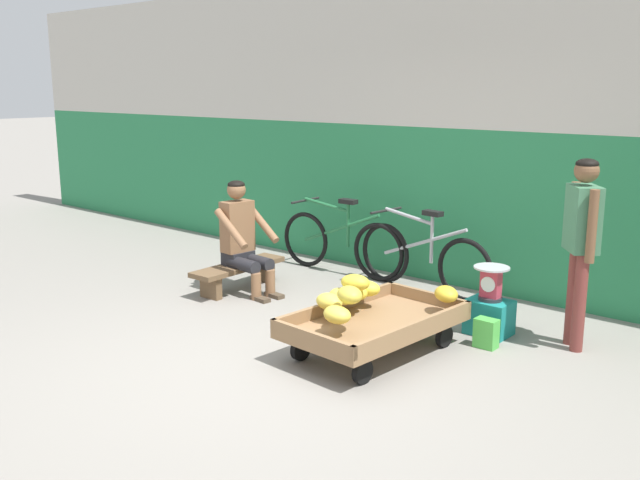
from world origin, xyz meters
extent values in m
plane|color=gray|center=(0.00, 0.00, 0.00)|extent=(80.00, 80.00, 0.00)
cube|color=#287F4C|center=(0.00, 3.08, 0.82)|extent=(16.00, 0.30, 1.64)
cube|color=beige|center=(0.00, 3.08, 2.44)|extent=(16.00, 0.30, 1.60)
cube|color=#8E6B47|center=(0.47, 0.83, 0.23)|extent=(0.92, 1.49, 0.05)
cube|color=#8E6B47|center=(0.07, 0.85, 0.31)|extent=(0.13, 1.44, 0.10)
cube|color=#8E6B47|center=(0.87, 0.81, 0.31)|extent=(0.13, 1.44, 0.10)
cube|color=#8E6B47|center=(0.51, 1.53, 0.31)|extent=(0.84, 0.09, 0.10)
cube|color=#8E6B47|center=(0.43, 0.13, 0.31)|extent=(0.84, 0.09, 0.10)
cylinder|color=black|center=(0.19, 1.35, 0.09)|extent=(0.06, 0.18, 0.18)
cylinder|color=black|center=(0.82, 1.31, 0.09)|extent=(0.06, 0.18, 0.18)
cylinder|color=black|center=(0.13, 0.35, 0.09)|extent=(0.06, 0.18, 0.18)
cylinder|color=black|center=(0.76, 0.31, 0.09)|extent=(0.06, 0.18, 0.18)
ellipsoid|color=yellow|center=(0.19, 1.08, 0.42)|extent=(0.28, 0.23, 0.13)
ellipsoid|color=gold|center=(0.78, 1.38, 0.42)|extent=(0.30, 0.29, 0.13)
ellipsoid|color=yellow|center=(0.19, 0.92, 0.42)|extent=(0.27, 0.23, 0.13)
ellipsoid|color=yellow|center=(0.20, 0.60, 0.42)|extent=(0.27, 0.22, 0.13)
ellipsoid|color=yellow|center=(0.18, 0.78, 0.42)|extent=(0.26, 0.22, 0.13)
ellipsoid|color=yellow|center=(0.45, 0.40, 0.42)|extent=(0.27, 0.23, 0.13)
ellipsoid|color=gold|center=(0.46, 0.52, 0.55)|extent=(0.30, 0.28, 0.13)
ellipsoid|color=gold|center=(0.28, 0.83, 0.54)|extent=(0.27, 0.23, 0.13)
cube|color=brown|center=(-1.65, 1.34, 0.24)|extent=(0.34, 1.11, 0.05)
cube|color=brown|center=(-1.67, 1.73, 0.11)|extent=(0.24, 0.09, 0.22)
cube|color=brown|center=(-1.64, 0.96, 0.11)|extent=(0.24, 0.09, 0.22)
cylinder|color=brown|center=(-1.25, 1.40, 0.14)|extent=(0.10, 0.10, 0.27)
cube|color=#4C3D2D|center=(-1.19, 1.39, 0.02)|extent=(0.23, 0.11, 0.04)
cylinder|color=#232328|center=(-1.45, 1.41, 0.32)|extent=(0.41, 0.16, 0.13)
cylinder|color=brown|center=(-1.26, 1.22, 0.14)|extent=(0.10, 0.10, 0.27)
cube|color=#4C3D2D|center=(-1.20, 1.21, 0.02)|extent=(0.23, 0.11, 0.04)
cylinder|color=#232328|center=(-1.46, 1.23, 0.32)|extent=(0.41, 0.16, 0.13)
cube|color=#232328|center=(-1.65, 1.34, 0.34)|extent=(0.24, 0.30, 0.14)
cube|color=brown|center=(-1.65, 1.34, 0.67)|extent=(0.21, 0.33, 0.52)
cylinder|color=brown|center=(-1.48, 1.53, 0.70)|extent=(0.47, 0.12, 0.36)
cylinder|color=brown|center=(-1.51, 1.13, 0.70)|extent=(0.47, 0.12, 0.36)
sphere|color=brown|center=(-1.65, 1.34, 1.05)|extent=(0.19, 0.19, 0.19)
ellipsoid|color=black|center=(-1.65, 1.34, 1.10)|extent=(0.17, 0.17, 0.09)
cube|color=#19847F|center=(0.94, 1.83, 0.15)|extent=(0.36, 0.28, 0.30)
cylinder|color=#28282D|center=(0.94, 1.83, 0.32)|extent=(0.20, 0.20, 0.03)
cube|color=#C6384C|center=(0.94, 1.83, 0.45)|extent=(0.16, 0.10, 0.24)
cylinder|color=white|center=(0.94, 1.77, 0.45)|extent=(0.13, 0.01, 0.13)
cylinder|color=#B2B5BA|center=(0.94, 1.83, 0.58)|extent=(0.30, 0.30, 0.01)
torus|color=black|center=(-1.78, 2.51, 0.32)|extent=(0.64, 0.08, 0.64)
torus|color=black|center=(-0.76, 2.55, 0.32)|extent=(0.64, 0.08, 0.64)
cylinder|color=#236B3D|center=(-1.27, 2.53, 0.52)|extent=(1.03, 0.08, 0.43)
cylinder|color=#236B3D|center=(-1.17, 2.54, 0.56)|extent=(0.04, 0.04, 0.48)
cylinder|color=#236B3D|center=(-1.47, 2.53, 0.76)|extent=(0.62, 0.06, 0.12)
cube|color=black|center=(-1.17, 2.54, 0.83)|extent=(0.20, 0.11, 0.05)
cylinder|color=black|center=(-1.78, 2.51, 0.78)|extent=(0.05, 0.48, 0.03)
torus|color=black|center=(-0.68, 2.58, 0.32)|extent=(0.64, 0.11, 0.64)
torus|color=black|center=(0.33, 2.49, 0.32)|extent=(0.64, 0.11, 0.64)
cylinder|color=#9EA0A5|center=(-0.18, 2.53, 0.52)|extent=(1.03, 0.13, 0.43)
cylinder|color=#9EA0A5|center=(-0.08, 2.52, 0.56)|extent=(0.04, 0.04, 0.48)
cylinder|color=#9EA0A5|center=(-0.38, 2.55, 0.76)|extent=(0.62, 0.09, 0.12)
cube|color=black|center=(-0.08, 2.52, 0.83)|extent=(0.21, 0.12, 0.05)
cylinder|color=black|center=(-0.68, 2.58, 0.78)|extent=(0.07, 0.48, 0.03)
cylinder|color=brown|center=(1.66, 1.93, 0.40)|extent=(0.10, 0.10, 0.80)
cylinder|color=brown|center=(1.56, 2.06, 0.40)|extent=(0.10, 0.10, 0.80)
cube|color=#427A56|center=(1.61, 1.99, 1.06)|extent=(0.36, 0.37, 0.52)
cylinder|color=brown|center=(1.74, 1.83, 1.04)|extent=(0.07, 0.07, 0.56)
cylinder|color=brown|center=(1.48, 2.16, 1.04)|extent=(0.07, 0.07, 0.56)
sphere|color=brown|center=(1.61, 1.99, 1.44)|extent=(0.19, 0.19, 0.19)
ellipsoid|color=black|center=(1.61, 1.99, 1.49)|extent=(0.17, 0.17, 0.09)
cube|color=green|center=(1.08, 1.53, 0.12)|extent=(0.18, 0.12, 0.24)
camera|label=1|loc=(3.60, -3.43, 2.09)|focal=39.65mm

